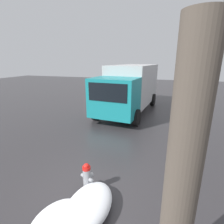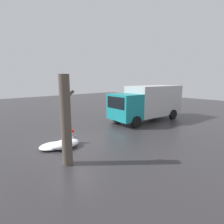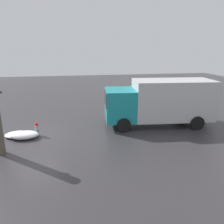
{
  "view_description": "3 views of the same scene",
  "coord_description": "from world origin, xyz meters",
  "views": [
    {
      "loc": [
        -3.51,
        -1.84,
        3.36
      ],
      "look_at": [
        4.31,
        0.71,
        0.93
      ],
      "focal_mm": 28.0,
      "sensor_mm": 36.0,
      "label": 1
    },
    {
      "loc": [
        -4.79,
        -8.63,
        3.61
      ],
      "look_at": [
        4.11,
        1.12,
        1.17
      ],
      "focal_mm": 28.0,
      "sensor_mm": 36.0,
      "label": 2
    },
    {
      "loc": [
        2.35,
        -12.9,
        5.1
      ],
      "look_at": [
        4.65,
        0.3,
        1.16
      ],
      "focal_mm": 35.0,
      "sensor_mm": 36.0,
      "label": 3
    }
  ],
  "objects": [
    {
      "name": "ground_plane",
      "position": [
        0.0,
        0.0,
        0.0
      ],
      "size": [
        60.0,
        60.0,
        0.0
      ],
      "primitive_type": "plane",
      "color": "#333033"
    },
    {
      "name": "fire_hydrant",
      "position": [
        0.0,
        -0.0,
        0.43
      ],
      "size": [
        0.32,
        0.41,
        0.83
      ],
      "rotation": [
        0.0,
        0.0,
        5.92
      ],
      "color": "gray",
      "rests_on": "ground_plane"
    },
    {
      "name": "tree_trunk",
      "position": [
        -1.44,
        -2.1,
        1.93
      ],
      "size": [
        0.66,
        0.44,
        3.84
      ],
      "color": "brown",
      "rests_on": "ground_plane"
    },
    {
      "name": "delivery_truck",
      "position": [
        8.06,
        0.65,
        1.67
      ],
      "size": [
        7.33,
        3.18,
        3.07
      ],
      "rotation": [
        0.0,
        0.0,
        1.48
      ],
      "color": "teal",
      "rests_on": "ground_plane"
    },
    {
      "name": "snow_pile_by_hydrant",
      "position": [
        -0.64,
        -0.36,
        0.21
      ],
      "size": [
        1.57,
        0.98,
        0.43
      ],
      "color": "white",
      "rests_on": "ground_plane"
    },
    {
      "name": "snow_pile_curbside",
      "position": [
        -1.18,
        0.08,
        0.12
      ],
      "size": [
        1.39,
        1.13,
        0.24
      ],
      "color": "white",
      "rests_on": "ground_plane"
    }
  ]
}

